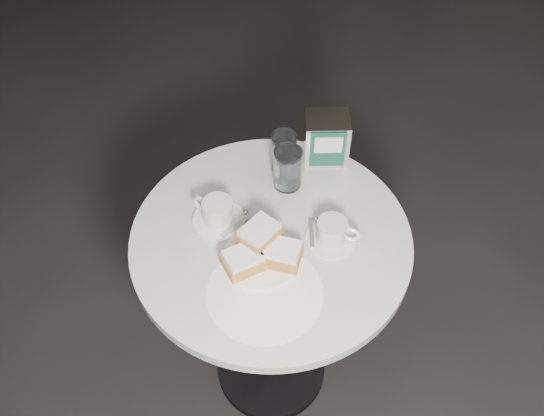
{
  "coord_description": "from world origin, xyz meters",
  "views": [
    {
      "loc": [
        0.12,
        -0.91,
        1.93
      ],
      "look_at": [
        0.0,
        0.02,
        0.83
      ],
      "focal_mm": 40.0,
      "sensor_mm": 36.0,
      "label": 1
    }
  ],
  "objects": [
    {
      "name": "ground",
      "position": [
        0.0,
        0.0,
        0.0
      ],
      "size": [
        7.0,
        7.0,
        0.0
      ],
      "primitive_type": "plane",
      "color": "black",
      "rests_on": "ground"
    },
    {
      "name": "cafe_table",
      "position": [
        0.0,
        0.0,
        0.55
      ],
      "size": [
        0.7,
        0.7,
        0.74
      ],
      "color": "black",
      "rests_on": "ground"
    },
    {
      "name": "sugar_spill",
      "position": [
        0.01,
        -0.16,
        0.75
      ],
      "size": [
        0.34,
        0.34,
        0.0
      ],
      "primitive_type": "cylinder",
      "rotation": [
        0.0,
        0.0,
        0.28
      ],
      "color": "white",
      "rests_on": "cafe_table"
    },
    {
      "name": "beignet_plate",
      "position": [
        -0.01,
        -0.07,
        0.78
      ],
      "size": [
        0.23,
        0.23,
        0.09
      ],
      "rotation": [
        0.0,
        0.0,
        0.3
      ],
      "color": "white",
      "rests_on": "cafe_table"
    },
    {
      "name": "coffee_cup_left",
      "position": [
        -0.14,
        0.03,
        0.77
      ],
      "size": [
        0.17,
        0.17,
        0.07
      ],
      "rotation": [
        0.0,
        0.0,
        -0.39
      ],
      "color": "white",
      "rests_on": "cafe_table"
    },
    {
      "name": "coffee_cup_right",
      "position": [
        0.15,
        0.01,
        0.77
      ],
      "size": [
        0.14,
        0.14,
        0.07
      ],
      "rotation": [
        0.0,
        0.0,
        -0.14
      ],
      "color": "silver",
      "rests_on": "cafe_table"
    },
    {
      "name": "water_glass_left",
      "position": [
        0.0,
        0.24,
        0.8
      ],
      "size": [
        0.08,
        0.08,
        0.11
      ],
      "rotation": [
        0.0,
        0.0,
        0.14
      ],
      "color": "white",
      "rests_on": "cafe_table"
    },
    {
      "name": "water_glass_right",
      "position": [
        0.02,
        0.18,
        0.8
      ],
      "size": [
        0.08,
        0.08,
        0.12
      ],
      "rotation": [
        0.0,
        0.0,
        0.12
      ],
      "color": "silver",
      "rests_on": "cafe_table"
    },
    {
      "name": "napkin_dispenser",
      "position": [
        0.11,
        0.3,
        0.81
      ],
      "size": [
        0.13,
        0.11,
        0.14
      ],
      "rotation": [
        0.0,
        0.0,
        0.15
      ],
      "color": "silver",
      "rests_on": "cafe_table"
    }
  ]
}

